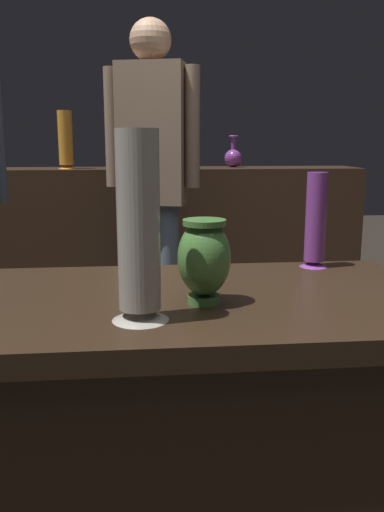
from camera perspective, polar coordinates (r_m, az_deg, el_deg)
display_plinth at (r=1.40m, az=-1.15°, el=-19.93°), size 1.20×0.64×0.80m
back_display_shelf at (r=3.45m, az=-4.08°, el=1.09°), size 2.60×0.40×0.99m
vase_centerpiece at (r=1.16m, az=1.30°, el=-0.23°), size 0.12×0.12×0.19m
vase_tall_behind at (r=1.54m, az=12.99°, el=3.47°), size 0.08×0.08×0.27m
vase_left_accent at (r=1.04m, az=-5.69°, el=2.50°), size 0.11×0.11×0.37m
shelf_vase_left at (r=3.37m, az=-13.29°, el=11.85°), size 0.10×0.10×0.34m
shelf_vase_right at (r=3.51m, az=4.41°, el=10.47°), size 0.11×0.11×0.20m
visitor_center_back at (r=2.67m, az=-4.23°, el=9.17°), size 0.46×0.26×1.72m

